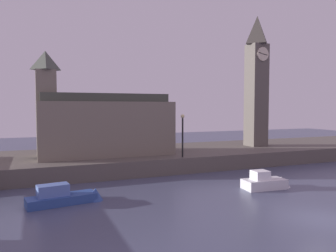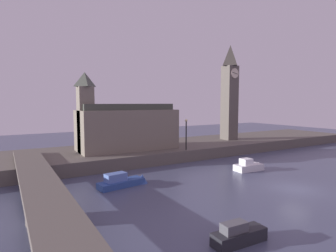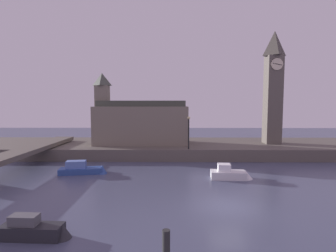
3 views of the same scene
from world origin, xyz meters
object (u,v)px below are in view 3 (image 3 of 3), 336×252
(boat_ferry_white, at_px, (232,174))
(boat_tour_blue, at_px, (86,169))
(streetlamp, at_px, (189,129))
(parliament_hall, at_px, (139,122))
(clock_tower, at_px, (273,86))
(boat_barge_dark, at_px, (37,230))

(boat_ferry_white, bearing_deg, boat_tour_blue, 173.24)
(streetlamp, xyz_separation_m, boat_ferry_white, (3.61, -7.78, -3.54))
(parliament_hall, xyz_separation_m, streetlamp, (6.71, -4.53, -0.51))
(clock_tower, bearing_deg, streetlamp, -157.69)
(boat_tour_blue, bearing_deg, boat_ferry_white, -6.76)
(clock_tower, xyz_separation_m, streetlamp, (-12.14, -4.98, -5.57))
(boat_ferry_white, height_order, boat_tour_blue, boat_ferry_white)
(clock_tower, height_order, boat_tour_blue, clock_tower)
(streetlamp, distance_m, boat_tour_blue, 12.98)
(boat_barge_dark, relative_size, boat_ferry_white, 0.93)
(streetlamp, bearing_deg, boat_barge_dark, -115.97)
(streetlamp, relative_size, boat_tour_blue, 0.79)
(parliament_hall, bearing_deg, boat_tour_blue, -111.62)
(streetlamp, bearing_deg, boat_ferry_white, -65.10)
(boat_barge_dark, bearing_deg, boat_tour_blue, 96.99)
(clock_tower, distance_m, boat_barge_dark, 33.52)
(streetlamp, distance_m, boat_ferry_white, 9.28)
(boat_barge_dark, distance_m, boat_tour_blue, 13.14)
(streetlamp, xyz_separation_m, boat_tour_blue, (-10.91, -6.06, -3.58))
(boat_barge_dark, relative_size, boat_tour_blue, 0.73)
(parliament_hall, distance_m, boat_ferry_white, 16.57)
(parliament_hall, distance_m, boat_barge_dark, 24.12)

